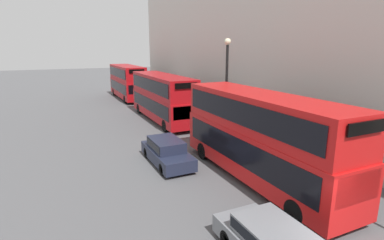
{
  "coord_description": "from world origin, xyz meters",
  "views": [
    {
      "loc": [
        -7.46,
        -4.76,
        6.57
      ],
      "look_at": [
        0.48,
        12.13,
        2.07
      ],
      "focal_mm": 28.0,
      "sensor_mm": 36.0,
      "label": 1
    }
  ],
  "objects_px": {
    "bus_third_in_queue": "(127,81)",
    "car_hatchback": "(167,151)",
    "bus_leading": "(260,134)",
    "bus_second_in_queue": "(162,96)",
    "pedestrian": "(279,152)"
  },
  "relations": [
    {
      "from": "bus_third_in_queue",
      "to": "car_hatchback",
      "type": "height_order",
      "value": "bus_third_in_queue"
    },
    {
      "from": "bus_third_in_queue",
      "to": "pedestrian",
      "type": "distance_m",
      "value": 26.93
    },
    {
      "from": "bus_second_in_queue",
      "to": "car_hatchback",
      "type": "distance_m",
      "value": 10.9
    },
    {
      "from": "bus_second_in_queue",
      "to": "pedestrian",
      "type": "distance_m",
      "value": 13.52
    },
    {
      "from": "bus_leading",
      "to": "bus_second_in_queue",
      "type": "bearing_deg",
      "value": 90.0
    },
    {
      "from": "bus_leading",
      "to": "pedestrian",
      "type": "relative_size",
      "value": 6.1
    },
    {
      "from": "bus_third_in_queue",
      "to": "car_hatchback",
      "type": "relative_size",
      "value": 2.28
    },
    {
      "from": "car_hatchback",
      "to": "pedestrian",
      "type": "bearing_deg",
      "value": -27.93
    },
    {
      "from": "car_hatchback",
      "to": "pedestrian",
      "type": "distance_m",
      "value": 6.41
    },
    {
      "from": "pedestrian",
      "to": "bus_third_in_queue",
      "type": "bearing_deg",
      "value": 94.83
    },
    {
      "from": "bus_second_in_queue",
      "to": "bus_leading",
      "type": "bearing_deg",
      "value": -90.0
    },
    {
      "from": "bus_leading",
      "to": "bus_third_in_queue",
      "type": "distance_m",
      "value": 27.85
    },
    {
      "from": "bus_leading",
      "to": "pedestrian",
      "type": "height_order",
      "value": "bus_leading"
    },
    {
      "from": "bus_second_in_queue",
      "to": "bus_third_in_queue",
      "type": "xyz_separation_m",
      "value": [
        0.0,
        13.55,
        0.07
      ]
    },
    {
      "from": "bus_leading",
      "to": "bus_second_in_queue",
      "type": "relative_size",
      "value": 0.99
    }
  ]
}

